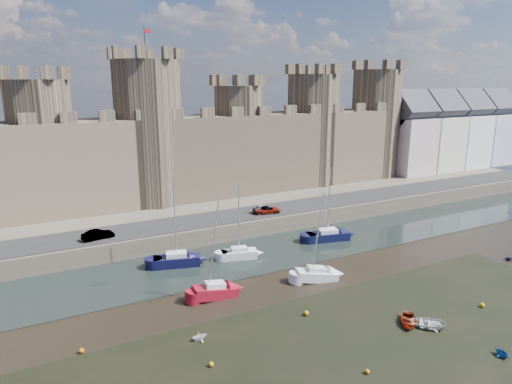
% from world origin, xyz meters
% --- Properties ---
extents(ground, '(160.00, 160.00, 0.00)m').
position_xyz_m(ground, '(0.00, 0.00, 0.00)').
color(ground, black).
rests_on(ground, ground).
extents(water_channel, '(160.00, 12.00, 0.08)m').
position_xyz_m(water_channel, '(0.00, 24.00, 0.04)').
color(water_channel, black).
rests_on(water_channel, ground).
extents(quay, '(160.00, 60.00, 2.50)m').
position_xyz_m(quay, '(0.00, 60.00, 1.25)').
color(quay, '#4C443A').
rests_on(quay, ground).
extents(road, '(160.00, 7.00, 0.10)m').
position_xyz_m(road, '(0.00, 34.00, 2.55)').
color(road, black).
rests_on(road, quay).
extents(castle, '(108.50, 11.00, 29.00)m').
position_xyz_m(castle, '(-0.64, 48.00, 11.67)').
color(castle, '#42382B').
rests_on(castle, quay).
extents(townhouses, '(35.50, 9.05, 18.13)m').
position_xyz_m(townhouses, '(71.50, 46.00, 10.59)').
color(townhouses, beige).
rests_on(townhouses, quay).
extents(car_1, '(4.16, 2.03, 1.31)m').
position_xyz_m(car_1, '(-9.47, 32.58, 3.16)').
color(car_1, gray).
rests_on(car_1, quay).
extents(car_2, '(3.87, 1.59, 1.12)m').
position_xyz_m(car_2, '(15.36, 33.47, 3.06)').
color(car_2, gray).
rests_on(car_2, quay).
extents(car_3, '(4.52, 2.84, 1.17)m').
position_xyz_m(car_3, '(15.42, 32.67, 3.08)').
color(car_3, gray).
rests_on(car_3, quay).
extents(sailboat_1, '(5.93, 3.54, 11.13)m').
position_xyz_m(sailboat_1, '(-1.53, 25.28, 0.86)').
color(sailboat_1, black).
rests_on(sailboat_1, ground).
extents(sailboat_2, '(4.82, 2.90, 9.74)m').
position_xyz_m(sailboat_2, '(6.33, 23.82, 0.79)').
color(sailboat_2, white).
rests_on(sailboat_2, ground).
extents(sailboat_3, '(6.43, 3.63, 10.62)m').
position_xyz_m(sailboat_3, '(20.57, 24.12, 0.81)').
color(sailboat_3, black).
rests_on(sailboat_3, ground).
extents(sailboat_4, '(4.83, 2.08, 11.08)m').
position_xyz_m(sailboat_4, '(-0.60, 15.31, 0.80)').
color(sailboat_4, maroon).
rests_on(sailboat_4, ground).
extents(sailboat_5, '(5.11, 3.00, 10.34)m').
position_xyz_m(sailboat_5, '(11.38, 13.85, 0.74)').
color(sailboat_5, silver).
rests_on(sailboat_5, ground).
extents(dinghy_2, '(3.82, 4.05, 0.68)m').
position_xyz_m(dinghy_2, '(14.52, 0.66, 0.34)').
color(dinghy_2, silver).
rests_on(dinghy_2, ground).
extents(dinghy_3, '(1.48, 1.29, 0.77)m').
position_xyz_m(dinghy_3, '(-5.02, 8.41, 0.38)').
color(dinghy_3, white).
rests_on(dinghy_3, ground).
extents(dinghy_4, '(3.84, 3.91, 0.66)m').
position_xyz_m(dinghy_4, '(13.38, 1.72, 0.33)').
color(dinghy_4, maroon).
rests_on(dinghy_4, ground).
extents(dinghy_5, '(1.46, 1.63, 0.77)m').
position_xyz_m(dinghy_5, '(16.40, -5.66, 0.39)').
color(dinghy_5, navy).
rests_on(dinghy_5, ground).
extents(dinghy_7, '(1.45, 1.35, 0.62)m').
position_xyz_m(dinghy_7, '(36.48, 7.21, 0.31)').
color(dinghy_7, black).
rests_on(dinghy_7, ground).
extents(buoy_0, '(0.42, 0.42, 0.42)m').
position_xyz_m(buoy_0, '(-5.55, 4.36, 0.21)').
color(buoy_0, orange).
rests_on(buoy_0, ground).
extents(buoy_1, '(0.46, 0.46, 0.46)m').
position_xyz_m(buoy_1, '(-14.51, 11.19, 0.23)').
color(buoy_1, '#EA5D0A').
rests_on(buoy_1, ground).
extents(buoy_2, '(0.38, 0.38, 0.38)m').
position_xyz_m(buoy_2, '(4.92, -2.20, 0.19)').
color(buoy_2, orange).
rests_on(buoy_2, ground).
extents(buoy_3, '(0.49, 0.49, 0.49)m').
position_xyz_m(buoy_3, '(5.81, 7.65, 0.24)').
color(buoy_3, '#EB9F0A').
rests_on(buoy_3, ground).
extents(buoy_5, '(0.46, 0.46, 0.46)m').
position_xyz_m(buoy_5, '(22.51, 0.69, 0.23)').
color(buoy_5, '#F9AC0B').
rests_on(buoy_5, ground).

